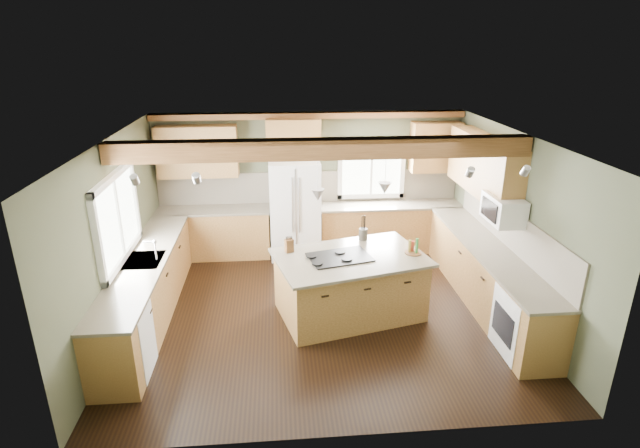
{
  "coord_description": "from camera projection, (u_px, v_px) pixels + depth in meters",
  "views": [
    {
      "loc": [
        -0.59,
        -6.48,
        3.83
      ],
      "look_at": [
        -0.0,
        0.3,
        1.28
      ],
      "focal_mm": 28.0,
      "sensor_mm": 36.0,
      "label": 1
    }
  ],
  "objects": [
    {
      "name": "counter_right",
      "position": [
        490.0,
        249.0,
        7.38
      ],
      "size": [
        0.64,
        3.74,
        0.04
      ],
      "primitive_type": "cube",
      "color": "brown",
      "rests_on": "base_cab_right"
    },
    {
      "name": "wall_left",
      "position": [
        117.0,
        237.0,
        6.76
      ],
      "size": [
        0.0,
        5.0,
        5.0
      ],
      "primitive_type": "plane",
      "rotation": [
        1.57,
        0.0,
        1.57
      ],
      "color": "#464B35",
      "rests_on": "ground"
    },
    {
      "name": "base_cab_right",
      "position": [
        486.0,
        277.0,
        7.54
      ],
      "size": [
        0.6,
        3.7,
        0.88
      ],
      "primitive_type": "cube",
      "color": "brown",
      "rests_on": "floor"
    },
    {
      "name": "base_cab_left",
      "position": [
        148.0,
        290.0,
        7.13
      ],
      "size": [
        0.6,
        3.7,
        0.88
      ],
      "primitive_type": "cube",
      "color": "brown",
      "rests_on": "floor"
    },
    {
      "name": "utensil_crock",
      "position": [
        363.0,
        234.0,
        7.63
      ],
      "size": [
        0.18,
        0.18,
        0.18
      ],
      "primitive_type": "cylinder",
      "rotation": [
        0.0,
        0.0,
        0.58
      ],
      "color": "#403B33",
      "rests_on": "island_top"
    },
    {
      "name": "pendant_right",
      "position": [
        385.0,
        188.0,
        6.89
      ],
      "size": [
        0.18,
        0.18,
        0.16
      ],
      "primitive_type": "cone",
      "rotation": [
        3.14,
        0.0,
        0.0
      ],
      "color": "#B2B2B7",
      "rests_on": "ceiling"
    },
    {
      "name": "cooktop",
      "position": [
        340.0,
        257.0,
        7.02
      ],
      "size": [
        0.96,
        0.75,
        0.02
      ],
      "primitive_type": "cube",
      "rotation": [
        0.0,
        0.0,
        0.25
      ],
      "color": "black",
      "rests_on": "island_top"
    },
    {
      "name": "counter_back_left",
      "position": [
        213.0,
        210.0,
        9.03
      ],
      "size": [
        2.06,
        0.64,
        0.04
      ],
      "primitive_type": "cube",
      "color": "brown",
      "rests_on": "base_cab_back_left"
    },
    {
      "name": "pendant_left",
      "position": [
        318.0,
        195.0,
        6.59
      ],
      "size": [
        0.18,
        0.18,
        0.16
      ],
      "primitive_type": "cone",
      "rotation": [
        3.14,
        0.0,
        0.0
      ],
      "color": "#B2B2B7",
      "rests_on": "ceiling"
    },
    {
      "name": "counter_back_right",
      "position": [
        391.0,
        205.0,
        9.3
      ],
      "size": [
        2.66,
        0.64,
        0.04
      ],
      "primitive_type": "cube",
      "color": "brown",
      "rests_on": "base_cab_back_right"
    },
    {
      "name": "upper_cab_right",
      "position": [
        483.0,
        165.0,
        7.81
      ],
      "size": [
        0.35,
        2.2,
        0.9
      ],
      "primitive_type": "cube",
      "color": "brown",
      "rests_on": "wall_right"
    },
    {
      "name": "wall_right",
      "position": [
        514.0,
        224.0,
        7.21
      ],
      "size": [
        0.0,
        5.0,
        5.0
      ],
      "primitive_type": "plane",
      "rotation": [
        1.57,
        0.0,
        -1.57
      ],
      "color": "#464B35",
      "rests_on": "ground"
    },
    {
      "name": "microwave",
      "position": [
        503.0,
        209.0,
        7.06
      ],
      "size": [
        0.4,
        0.7,
        0.38
      ],
      "primitive_type": "cube",
      "color": "white",
      "rests_on": "wall_right"
    },
    {
      "name": "island",
      "position": [
        350.0,
        286.0,
        7.24
      ],
      "size": [
        2.19,
        1.64,
        0.88
      ],
      "primitive_type": "cube",
      "rotation": [
        0.0,
        0.0,
        0.25
      ],
      "color": "brown",
      "rests_on": "floor"
    },
    {
      "name": "ceiling_beam",
      "position": [
        323.0,
        149.0,
        6.5
      ],
      "size": [
        5.55,
        0.26,
        0.26
      ],
      "primitive_type": "cube",
      "color": "#4E2E16",
      "rests_on": "ceiling"
    },
    {
      "name": "faucet",
      "position": [
        156.0,
        251.0,
        6.93
      ],
      "size": [
        0.02,
        0.02,
        0.28
      ],
      "primitive_type": "cylinder",
      "color": "#B2B2B7",
      "rests_on": "sink"
    },
    {
      "name": "window_left",
      "position": [
        117.0,
        218.0,
        6.72
      ],
      "size": [
        0.04,
        1.6,
        1.05
      ],
      "primitive_type": "cube",
      "color": "white",
      "rests_on": "wall_left"
    },
    {
      "name": "wall_back",
      "position": [
        310.0,
        182.0,
        9.32
      ],
      "size": [
        5.6,
        0.0,
        5.6
      ],
      "primitive_type": "plane",
      "rotation": [
        1.57,
        0.0,
        0.0
      ],
      "color": "#464B35",
      "rests_on": "ground"
    },
    {
      "name": "backsplash_right",
      "position": [
        511.0,
        229.0,
        7.29
      ],
      "size": [
        0.03,
        3.7,
        0.58
      ],
      "primitive_type": "cube",
      "color": "brown",
      "rests_on": "wall_right"
    },
    {
      "name": "upper_cab_back_left",
      "position": [
        197.0,
        152.0,
        8.76
      ],
      "size": [
        1.4,
        0.35,
        0.9
      ],
      "primitive_type": "cube",
      "color": "brown",
      "rests_on": "wall_back"
    },
    {
      "name": "refrigerator",
      "position": [
        295.0,
        209.0,
        9.08
      ],
      "size": [
        0.9,
        0.74,
        1.8
      ],
      "primitive_type": "cube",
      "color": "white",
      "rests_on": "floor"
    },
    {
      "name": "base_cab_back_left",
      "position": [
        215.0,
        233.0,
        9.19
      ],
      "size": [
        2.02,
        0.6,
        0.88
      ],
      "primitive_type": "cube",
      "color": "brown",
      "rests_on": "floor"
    },
    {
      "name": "base_cab_back_right",
      "position": [
        389.0,
        228.0,
        9.46
      ],
      "size": [
        2.62,
        0.6,
        0.88
      ],
      "primitive_type": "cube",
      "color": "brown",
      "rests_on": "floor"
    },
    {
      "name": "knife_block",
      "position": [
        289.0,
        246.0,
        7.19
      ],
      "size": [
        0.14,
        0.12,
        0.19
      ],
      "primitive_type": "cube",
      "rotation": [
        0.0,
        0.0,
        0.37
      ],
      "color": "brown",
      "rests_on": "island_top"
    },
    {
      "name": "sink",
      "position": [
        144.0,
        261.0,
        6.97
      ],
      "size": [
        0.5,
        0.65,
        0.03
      ],
      "primitive_type": "cube",
      "color": "#262628",
      "rests_on": "counter_left"
    },
    {
      "name": "window_back",
      "position": [
        371.0,
        168.0,
        9.3
      ],
      "size": [
        1.1,
        0.04,
        1.0
      ],
      "primitive_type": "cube",
      "color": "white",
      "rests_on": "wall_back"
    },
    {
      "name": "dishwasher",
      "position": [
        123.0,
        343.0,
        5.92
      ],
      "size": [
        0.6,
        0.6,
        0.84
      ],
      "primitive_type": "cube",
      "color": "white",
      "rests_on": "floor"
    },
    {
      "name": "upper_cab_back_corner",
      "position": [
        436.0,
        147.0,
        9.11
      ],
      "size": [
        0.9,
        0.35,
        0.9
      ],
      "primitive_type": "cube",
      "color": "brown",
      "rests_on": "wall_back"
    },
    {
      "name": "island_top",
      "position": [
        350.0,
        258.0,
        7.08
      ],
      "size": [
        2.35,
        1.79,
        0.04
      ],
      "primitive_type": "cube",
      "rotation": [
        0.0,
        0.0,
        0.25
      ],
      "color": "brown",
      "rests_on": "island"
    },
    {
      "name": "ceiling",
      "position": [
        322.0,
        138.0,
        6.53
      ],
      "size": [
        5.6,
        5.6,
        0.0
      ],
      "primitive_type": "plane",
      "rotation": [
        3.14,
        0.0,
        0.0
      ],
      "color": "silver",
      "rests_on": "wall_back"
    },
    {
      "name": "floor",
      "position": [
        322.0,
        311.0,
        7.44
      ],
      "size": [
        5.6,
        5.6,
        0.0
      ],
      "primitive_type": "plane",
      "color": "black",
      "rests_on": "ground"
    },
    {
      "name": "counter_left",
      "position": [
        144.0,
        261.0,
        6.97
      ],
      "size": [
        0.64,
        3.74,
        0.04
      ],
      "primitive_type": "cube",
      "color": "brown",
      "rests_on": "base_cab_left"
    },
    {
      "name": "soffit_trim",
      "position": [
        310.0,
        116.0,
        8.79
      ],
      "size": [
        5.55,
        0.2,
        0.1
      ],
      "primitive_type": "cube",
      "color": "#4E2E16",
      "rests_on": "ceiling"
    },
    {
      "name": "oven",
      "position": [
        526.0,
        323.0,
        6.33
      ],
      "size": [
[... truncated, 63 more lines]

